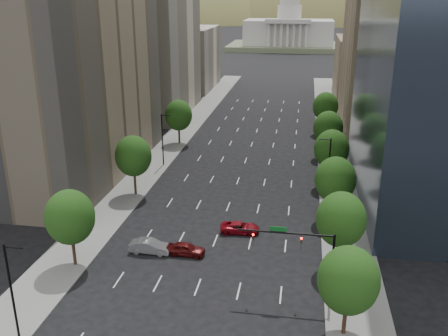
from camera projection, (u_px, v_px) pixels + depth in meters
The scene contains 24 objects.
sidewalk_left at pixel (143, 175), 79.82m from camera, with size 6.00×200.00×0.15m, color slate.
sidewalk_right at pixel (339, 186), 75.10m from camera, with size 6.00×200.00×0.15m, color slate.
midrise_cream_left at pixel (158, 39), 115.33m from camera, with size 14.00×30.00×35.00m, color beige.
filler_left at pixel (190, 58), 148.85m from camera, with size 14.00×26.00×18.00m, color beige.
parking_tan_right at pixel (379, 56), 105.77m from camera, with size 14.00×30.00×30.00m, color #8C7759.
filler_right at pixel (361, 67), 138.79m from camera, with size 14.00×26.00×16.00m, color #8C7759.
tree_right_0 at pixel (348, 280), 41.02m from camera, with size 5.20×5.20×8.39m.
tree_right_1 at pixel (341, 220), 51.12m from camera, with size 5.20×5.20×8.75m.
tree_right_2 at pixel (335, 180), 62.31m from camera, with size 5.20×5.20×8.61m.
tree_right_3 at pixel (332, 149), 73.36m from camera, with size 5.20×5.20×8.89m.
tree_right_4 at pixel (328, 128), 86.51m from camera, with size 5.20×5.20×8.46m.
tree_right_5 at pixel (326, 107), 101.28m from camera, with size 5.20×5.20×8.75m.
tree_left_0 at pixel (70, 217), 51.66m from camera, with size 5.20×5.20×8.75m.
tree_left_1 at pixel (133, 156), 70.17m from camera, with size 5.20×5.20×8.97m.
tree_left_2 at pixel (179, 115), 94.42m from camera, with size 5.20×5.20×8.68m.
streetlight_rn at pixel (328, 167), 69.16m from camera, with size 1.70×0.20×9.00m.
streetlight_ls at pixel (12, 289), 40.74m from camera, with size 1.70×0.20×9.00m.
streetlight_ln at pixel (163, 138), 82.54m from camera, with size 1.70×0.20×9.00m.
traffic_signal at pixel (306, 250), 46.26m from camera, with size 9.12×0.40×7.38m.
capitol at pixel (289, 32), 250.82m from camera, with size 60.00×40.00×35.20m.
foothills at pixel (328, 50), 586.02m from camera, with size 720.00×413.00×263.00m.
car_maroon at pixel (186, 249), 55.47m from camera, with size 1.74×4.33×1.47m, color #4E0D0D.
car_silver at pixel (150, 246), 55.95m from camera, with size 1.64×4.71×1.55m, color gray.
car_red_far at pixel (240, 228), 60.66m from camera, with size 2.22×4.81×1.34m, color maroon.
Camera 1 is at (9.52, -11.67, 28.03)m, focal length 39.61 mm.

